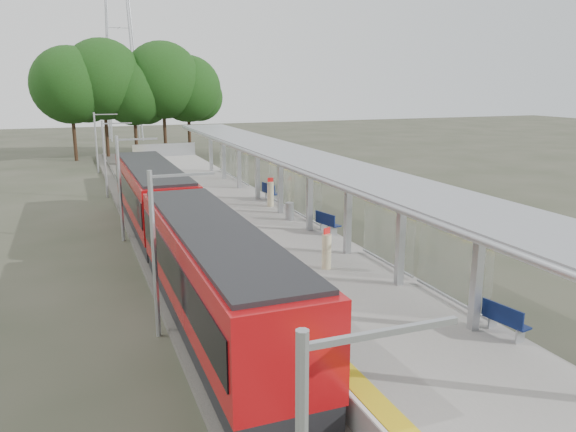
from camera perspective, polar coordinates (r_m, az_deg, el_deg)
The scene contains 15 objects.
ground at distance 15.41m, azimuth 16.79°, elevation -18.40°, with size 200.00×200.00×0.00m, color #474438.
trackbed at distance 31.37m, azimuth -13.26°, elevation -1.45°, with size 3.00×70.00×0.24m, color #59544C.
platform at distance 32.16m, azimuth -5.35°, elevation -0.08°, with size 6.00×50.00×1.00m, color gray.
tactile_strip at distance 31.47m, azimuth -9.84°, elevation 0.43°, with size 0.60×50.00×0.02m, color gold.
end_fence at distance 56.07m, azimuth -12.45°, elevation 6.58°, with size 6.00×0.10×1.20m, color #9EA0A5.
train at distance 24.69m, azimuth -11.35°, elevation -0.73°, with size 2.74×27.60×3.62m.
canopy at distance 28.41m, azimuth -0.25°, elevation 5.78°, with size 3.27×38.00×3.66m.
tree_cluster at distance 63.39m, azimuth -15.71°, elevation 12.77°, with size 19.87×9.13×12.48m.
catenary_masts at distance 29.64m, azimuth -16.56°, elevation 3.02°, with size 2.08×48.16×5.40m.
bench_near at distance 17.17m, azimuth 21.14°, elevation -9.75°, with size 0.66×1.41×0.93m.
bench_mid at distance 26.70m, azimuth 3.98°, elevation -0.63°, with size 0.77×1.48×0.97m.
bench_far at distance 34.09m, azimuth -1.85°, elevation 2.52°, with size 0.72×1.54×1.01m.
info_pillar_near at distance 21.52m, azimuth 3.94°, elevation -3.57°, with size 0.36×0.36×1.62m.
info_pillar_far at distance 32.33m, azimuth -1.79°, elevation 2.26°, with size 0.38×0.38×1.67m.
litter_bin at distance 29.13m, azimuth 0.16°, elevation 0.49°, with size 0.45×0.45×0.91m, color #9EA0A5.
Camera 1 is at (-8.45, -10.12, 7.98)m, focal length 35.00 mm.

